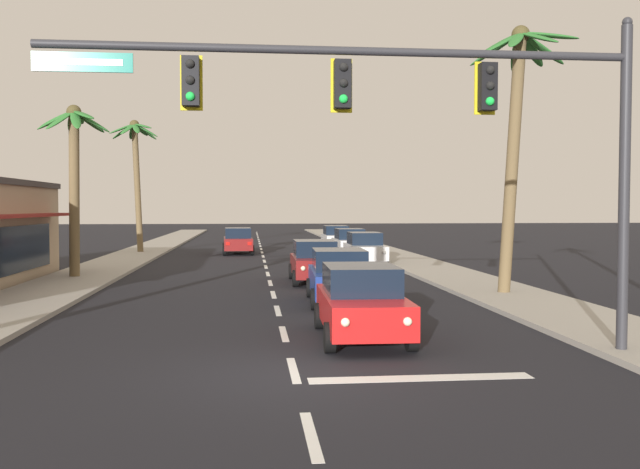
% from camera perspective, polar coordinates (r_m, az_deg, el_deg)
% --- Properties ---
extents(ground_plane, '(220.00, 220.00, 0.00)m').
position_cam_1_polar(ground_plane, '(12.71, -2.15, -11.47)').
color(ground_plane, black).
extents(sidewalk_right, '(3.20, 110.00, 0.14)m').
position_cam_1_polar(sidewalk_right, '(33.58, 9.00, -2.76)').
color(sidewalk_right, '#9E998E').
rests_on(sidewalk_right, ground).
extents(sidewalk_left, '(3.20, 110.00, 0.14)m').
position_cam_1_polar(sidewalk_left, '(33.20, -18.04, -2.90)').
color(sidewalk_left, '#9E998E').
rests_on(sidewalk_left, ground).
extents(lane_markings, '(4.28, 89.52, 0.01)m').
position_cam_1_polar(lane_markings, '(33.49, -3.81, -2.86)').
color(lane_markings, silver).
rests_on(lane_markings, ground).
extents(traffic_signal_mast, '(11.60, 0.41, 6.82)m').
position_cam_1_polar(traffic_signal_mast, '(13.71, 9.37, 10.20)').
color(traffic_signal_mast, '#2D2D33').
rests_on(traffic_signal_mast, ground).
extents(sedan_lead_at_stop_bar, '(2.03, 4.48, 1.68)m').
position_cam_1_polar(sedan_lead_at_stop_bar, '(15.77, 3.46, -5.61)').
color(sedan_lead_at_stop_bar, red).
rests_on(sedan_lead_at_stop_bar, ground).
extents(sedan_third_in_queue, '(2.08, 4.50, 1.68)m').
position_cam_1_polar(sedan_third_in_queue, '(21.61, 1.62, -3.45)').
color(sedan_third_in_queue, navy).
rests_on(sedan_third_in_queue, ground).
extents(sedan_fifth_in_queue, '(1.97, 4.46, 1.68)m').
position_cam_1_polar(sedan_fifth_in_queue, '(27.43, -0.44, -2.22)').
color(sedan_fifth_in_queue, maroon).
rests_on(sedan_fifth_in_queue, ground).
extents(sedan_oncoming_far, '(2.09, 4.51, 1.68)m').
position_cam_1_polar(sedan_oncoming_far, '(44.13, -6.86, -0.51)').
color(sedan_oncoming_far, maroon).
rests_on(sedan_oncoming_far, ground).
extents(sedan_parked_nearest_kerb, '(1.98, 4.46, 1.68)m').
position_cam_1_polar(sedan_parked_nearest_kerb, '(48.73, 1.34, -0.23)').
color(sedan_parked_nearest_kerb, silver).
rests_on(sedan_parked_nearest_kerb, ground).
extents(sedan_parked_mid_kerb, '(1.97, 4.46, 1.68)m').
position_cam_1_polar(sedan_parked_mid_kerb, '(42.08, 2.50, -0.64)').
color(sedan_parked_mid_kerb, silver).
rests_on(sedan_parked_mid_kerb, ground).
extents(sedan_parked_far_kerb, '(1.98, 4.46, 1.68)m').
position_cam_1_polar(sedan_parked_far_kerb, '(36.08, 3.75, -1.13)').
color(sedan_parked_far_kerb, silver).
rests_on(sedan_parked_far_kerb, ground).
extents(palm_left_second, '(3.01, 3.07, 7.24)m').
position_cam_1_polar(palm_left_second, '(30.22, -19.80, 5.84)').
color(palm_left_second, brown).
rests_on(palm_left_second, ground).
extents(palm_left_third, '(3.12, 3.22, 8.58)m').
position_cam_1_polar(palm_left_third, '(45.52, -15.05, 5.97)').
color(palm_left_third, brown).
rests_on(palm_left_third, ground).
extents(palm_right_second, '(3.39, 3.52, 9.11)m').
position_cam_1_polar(palm_right_second, '(24.28, 16.01, 9.81)').
color(palm_right_second, brown).
rests_on(palm_right_second, ground).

